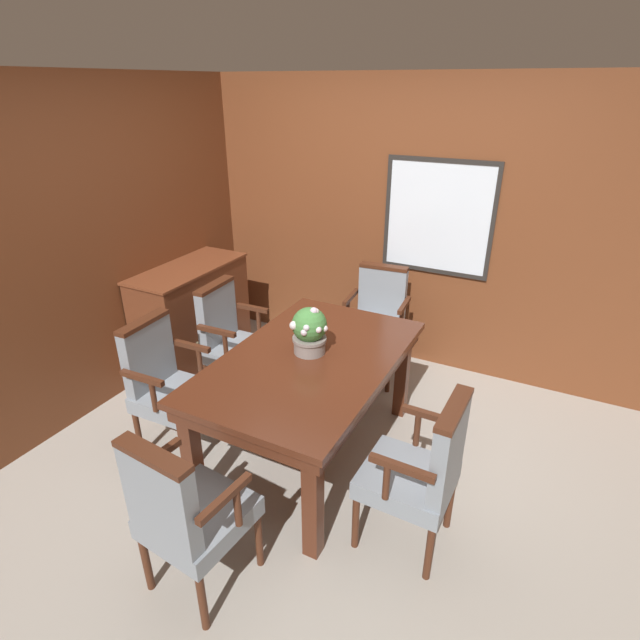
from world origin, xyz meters
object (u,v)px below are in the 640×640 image
at_px(chair_head_far, 377,318).
at_px(potted_plant, 309,331).
at_px(dining_table, 309,370).
at_px(chair_left_far, 232,337).
at_px(chair_left_near, 166,382).
at_px(chair_head_near, 186,510).
at_px(chair_right_near, 422,469).
at_px(sideboard_cabinet, 193,316).

distance_m(chair_head_far, potted_plant, 1.24).
height_order(dining_table, chair_head_far, chair_head_far).
relative_size(chair_left_far, chair_head_far, 1.00).
bearing_deg(chair_head_far, chair_left_far, -140.74).
xyz_separation_m(chair_head_far, potted_plant, (-0.03, -1.18, 0.40)).
bearing_deg(chair_left_near, chair_left_far, -2.46).
bearing_deg(potted_plant, chair_head_far, 88.66).
bearing_deg(chair_head_far, chair_head_near, -95.66).
relative_size(chair_left_near, chair_head_far, 1.00).
bearing_deg(chair_head_far, chair_right_near, -66.46).
xyz_separation_m(chair_left_far, chair_head_near, (0.87, -1.55, 0.00)).
bearing_deg(chair_right_near, chair_head_near, -47.65).
height_order(chair_head_far, potted_plant, potted_plant).
distance_m(chair_head_near, chair_head_far, 2.42).
relative_size(chair_head_near, chair_head_far, 1.00).
bearing_deg(chair_head_far, potted_plant, -96.33).
relative_size(dining_table, sideboard_cabinet, 1.51).
relative_size(dining_table, chair_left_far, 1.72).
bearing_deg(chair_right_near, chair_left_far, -111.48).
xyz_separation_m(chair_left_far, chair_head_far, (0.90, 0.87, 0.00)).
xyz_separation_m(chair_left_far, sideboard_cabinet, (-0.64, 0.28, -0.06)).
xyz_separation_m(dining_table, chair_left_near, (-0.91, -0.37, -0.14)).
bearing_deg(sideboard_cabinet, potted_plant, -21.17).
relative_size(chair_head_far, sideboard_cabinet, 0.88).
relative_size(chair_head_near, sideboard_cabinet, 0.88).
relative_size(chair_left_far, sideboard_cabinet, 0.88).
height_order(chair_left_near, sideboard_cabinet, chair_left_near).
height_order(chair_right_near, sideboard_cabinet, chair_right_near).
distance_m(dining_table, potted_plant, 0.26).
bearing_deg(sideboard_cabinet, dining_table, -22.66).
height_order(chair_left_far, potted_plant, potted_plant).
bearing_deg(dining_table, potted_plant, 117.04).
xyz_separation_m(dining_table, chair_head_near, (-0.03, -1.19, -0.14)).
relative_size(dining_table, chair_right_near, 1.72).
xyz_separation_m(potted_plant, sideboard_cabinet, (-1.51, 0.58, -0.46)).
distance_m(chair_head_near, sideboard_cabinet, 2.37).
bearing_deg(sideboard_cabinet, chair_right_near, -23.21).
bearing_deg(dining_table, chair_right_near, -24.14).
distance_m(chair_left_far, chair_right_near, 1.94).
bearing_deg(chair_left_near, chair_head_far, -31.30).
distance_m(chair_left_far, sideboard_cabinet, 0.70).
xyz_separation_m(chair_left_near, chair_left_far, (0.01, 0.73, 0.00)).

